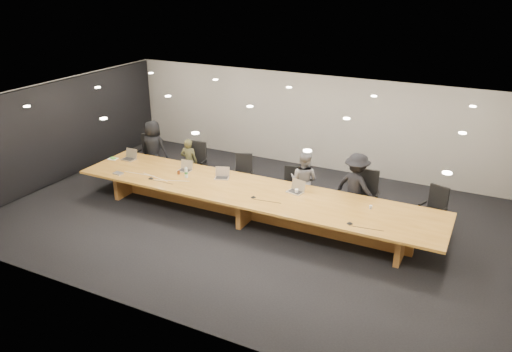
{
  "coord_description": "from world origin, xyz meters",
  "views": [
    {
      "loc": [
        4.92,
        -9.56,
        5.51
      ],
      "look_at": [
        0.0,
        0.3,
        1.0
      ],
      "focal_mm": 35.0,
      "sensor_mm": 36.0,
      "label": 1
    }
  ],
  "objects_px": {
    "chair_far_left": "(146,155)",
    "laptop_a": "(128,155)",
    "chair_left": "(195,163)",
    "paper_cup_near": "(296,191)",
    "laptop_c": "(222,173)",
    "amber_mug": "(179,172)",
    "conference_table": "(250,199)",
    "water_bottle": "(186,173)",
    "person_b": "(189,162)",
    "laptop_b": "(184,166)",
    "laptop_d": "(295,187)",
    "person_a": "(154,148)",
    "chair_far_right": "(433,210)",
    "mic_center": "(253,197)",
    "mic_left": "(151,178)",
    "person_c": "(304,180)",
    "chair_mid_right": "(291,186)",
    "chair_mid_left": "(243,174)",
    "mic_right": "(350,223)",
    "person_d": "(356,187)",
    "chair_right": "(365,195)",
    "paper_cup_far": "(371,207)",
    "av_box": "(118,173)"
  },
  "relations": [
    {
      "from": "person_a",
      "to": "laptop_c",
      "type": "distance_m",
      "value": 2.98
    },
    {
      "from": "chair_mid_right",
      "to": "amber_mug",
      "type": "height_order",
      "value": "chair_mid_right"
    },
    {
      "from": "chair_far_right",
      "to": "conference_table",
      "type": "bearing_deg",
      "value": -142.05
    },
    {
      "from": "water_bottle",
      "to": "person_a",
      "type": "bearing_deg",
      "value": 147.05
    },
    {
      "from": "chair_mid_right",
      "to": "laptop_a",
      "type": "relative_size",
      "value": 2.68
    },
    {
      "from": "chair_far_left",
      "to": "laptop_a",
      "type": "bearing_deg",
      "value": -90.19
    },
    {
      "from": "laptop_c",
      "to": "laptop_d",
      "type": "distance_m",
      "value": 1.96
    },
    {
      "from": "chair_mid_left",
      "to": "paper_cup_near",
      "type": "xyz_separation_m",
      "value": [
        1.91,
        -0.95,
        0.26
      ]
    },
    {
      "from": "chair_left",
      "to": "laptop_a",
      "type": "xyz_separation_m",
      "value": [
        -1.54,
        -0.92,
        0.3
      ]
    },
    {
      "from": "chair_left",
      "to": "paper_cup_far",
      "type": "bearing_deg",
      "value": -15.91
    },
    {
      "from": "chair_left",
      "to": "chair_mid_right",
      "type": "xyz_separation_m",
      "value": [
        2.94,
        -0.08,
        -0.1
      ]
    },
    {
      "from": "chair_right",
      "to": "laptop_c",
      "type": "bearing_deg",
      "value": -169.08
    },
    {
      "from": "person_a",
      "to": "water_bottle",
      "type": "bearing_deg",
      "value": 141.15
    },
    {
      "from": "chair_far_left",
      "to": "chair_left",
      "type": "relative_size",
      "value": 1.0
    },
    {
      "from": "laptop_c",
      "to": "person_b",
      "type": "bearing_deg",
      "value": 130.95
    },
    {
      "from": "laptop_c",
      "to": "laptop_d",
      "type": "xyz_separation_m",
      "value": [
        1.96,
        0.02,
        0.01
      ]
    },
    {
      "from": "paper_cup_near",
      "to": "mic_right",
      "type": "bearing_deg",
      "value": -30.76
    },
    {
      "from": "person_a",
      "to": "laptop_c",
      "type": "relative_size",
      "value": 4.66
    },
    {
      "from": "laptop_b",
      "to": "mic_center",
      "type": "bearing_deg",
      "value": -18.4
    },
    {
      "from": "person_a",
      "to": "mic_left",
      "type": "relative_size",
      "value": 12.09
    },
    {
      "from": "chair_mid_left",
      "to": "laptop_b",
      "type": "xyz_separation_m",
      "value": [
        -1.2,
        -0.94,
        0.35
      ]
    },
    {
      "from": "chair_left",
      "to": "paper_cup_near",
      "type": "relative_size",
      "value": 11.78
    },
    {
      "from": "chair_mid_right",
      "to": "laptop_c",
      "type": "xyz_separation_m",
      "value": [
        -1.52,
        -0.86,
        0.39
      ]
    },
    {
      "from": "laptop_c",
      "to": "amber_mug",
      "type": "bearing_deg",
      "value": 171.43
    },
    {
      "from": "water_bottle",
      "to": "laptop_b",
      "type": "bearing_deg",
      "value": 129.73
    },
    {
      "from": "person_a",
      "to": "mic_center",
      "type": "height_order",
      "value": "person_a"
    },
    {
      "from": "mic_left",
      "to": "laptop_a",
      "type": "bearing_deg",
      "value": 149.28
    },
    {
      "from": "laptop_a",
      "to": "mic_left",
      "type": "xyz_separation_m",
      "value": [
        1.39,
        -0.82,
        -0.13
      ]
    },
    {
      "from": "av_box",
      "to": "mic_center",
      "type": "relative_size",
      "value": 1.89
    },
    {
      "from": "conference_table",
      "to": "laptop_a",
      "type": "distance_m",
      "value": 3.96
    },
    {
      "from": "laptop_c",
      "to": "chair_left",
      "type": "bearing_deg",
      "value": 125.87
    },
    {
      "from": "person_b",
      "to": "laptop_b",
      "type": "relative_size",
      "value": 3.85
    },
    {
      "from": "chair_right",
      "to": "person_a",
      "type": "height_order",
      "value": "person_a"
    },
    {
      "from": "laptop_d",
      "to": "person_a",
      "type": "bearing_deg",
      "value": -177.6
    },
    {
      "from": "person_c",
      "to": "mic_center",
      "type": "relative_size",
      "value": 12.2
    },
    {
      "from": "person_a",
      "to": "person_b",
      "type": "height_order",
      "value": "person_a"
    },
    {
      "from": "mic_center",
      "to": "conference_table",
      "type": "bearing_deg",
      "value": 126.6
    },
    {
      "from": "conference_table",
      "to": "water_bottle",
      "type": "height_order",
      "value": "water_bottle"
    },
    {
      "from": "chair_mid_left",
      "to": "chair_right",
      "type": "xyz_separation_m",
      "value": [
        3.3,
        -0.04,
        0.07
      ]
    },
    {
      "from": "laptop_b",
      "to": "laptop_c",
      "type": "xyz_separation_m",
      "value": [
        1.11,
        -0.01,
        0.0
      ]
    },
    {
      "from": "chair_mid_left",
      "to": "mic_center",
      "type": "xyz_separation_m",
      "value": [
        1.12,
        -1.61,
        0.23
      ]
    },
    {
      "from": "person_c",
      "to": "mic_left",
      "type": "xyz_separation_m",
      "value": [
        -3.44,
        -1.61,
        0.03
      ]
    },
    {
      "from": "chair_far_right",
      "to": "mic_center",
      "type": "relative_size",
      "value": 8.93
    },
    {
      "from": "chair_far_left",
      "to": "mic_left",
      "type": "bearing_deg",
      "value": -55.62
    },
    {
      "from": "person_b",
      "to": "paper_cup_near",
      "type": "height_order",
      "value": "person_b"
    },
    {
      "from": "laptop_a",
      "to": "laptop_c",
      "type": "distance_m",
      "value": 2.96
    },
    {
      "from": "person_a",
      "to": "person_c",
      "type": "bearing_deg",
      "value": 172.34
    },
    {
      "from": "mic_center",
      "to": "chair_left",
      "type": "bearing_deg",
      "value": 148.72
    },
    {
      "from": "chair_far_left",
      "to": "person_c",
      "type": "relative_size",
      "value": 0.8
    },
    {
      "from": "person_d",
      "to": "mic_right",
      "type": "xyz_separation_m",
      "value": [
        0.38,
        -1.75,
        -0.06
      ]
    }
  ]
}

